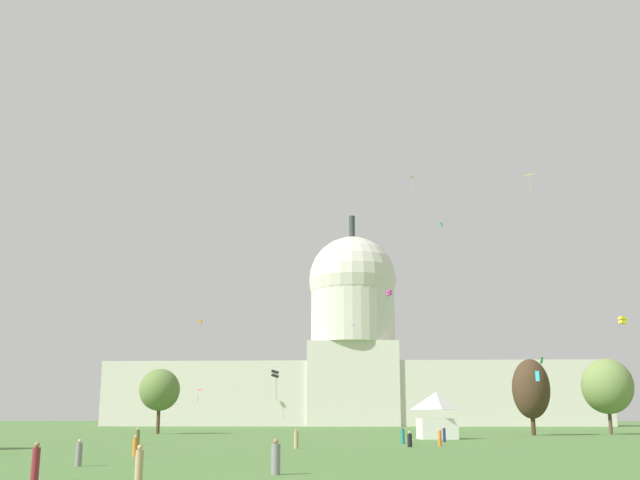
% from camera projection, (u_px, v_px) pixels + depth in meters
% --- Properties ---
extents(capitol_building, '(144.85, 26.40, 63.19)m').
position_uv_depth(capitol_building, '(353.00, 359.00, 227.16)').
color(capitol_building, beige).
rests_on(capitol_building, ground_plane).
extents(event_tent, '(5.42, 5.00, 5.95)m').
position_uv_depth(event_tent, '(437.00, 415.00, 99.70)').
color(event_tent, white).
rests_on(event_tent, ground_plane).
extents(tree_west_near, '(8.00, 7.68, 10.73)m').
position_uv_depth(tree_west_near, '(160.00, 390.00, 129.33)').
color(tree_west_near, '#4C3823').
rests_on(tree_west_near, ground_plane).
extents(tree_east_far, '(10.79, 10.59, 12.15)m').
position_uv_depth(tree_east_far, '(607.00, 386.00, 125.18)').
color(tree_east_far, brown).
rests_on(tree_east_far, ground_plane).
extents(tree_east_mid, '(8.26, 8.30, 11.66)m').
position_uv_depth(tree_east_mid, '(531.00, 389.00, 119.82)').
color(tree_east_mid, '#42301E').
rests_on(tree_east_mid, ground_plane).
extents(person_maroon_near_tent, '(0.51, 0.51, 1.79)m').
position_uv_depth(person_maroon_near_tent, '(36.00, 463.00, 35.31)').
color(person_maroon_near_tent, maroon).
rests_on(person_maroon_near_tent, ground_plane).
extents(person_black_back_center, '(0.58, 0.58, 1.51)m').
position_uv_depth(person_black_back_center, '(410.00, 440.00, 74.08)').
color(person_black_back_center, black).
rests_on(person_black_back_center, ground_plane).
extents(person_grey_front_left, '(0.50, 0.50, 1.80)m').
position_uv_depth(person_grey_front_left, '(276.00, 458.00, 39.58)').
color(person_grey_front_left, gray).
rests_on(person_grey_front_left, ground_plane).
extents(person_tan_near_tree_east, '(0.55, 0.55, 1.73)m').
position_uv_depth(person_tan_near_tree_east, '(296.00, 440.00, 70.61)').
color(person_tan_near_tree_east, tan).
rests_on(person_tan_near_tree_east, ground_plane).
extents(person_tan_lawn_far_right, '(0.39, 0.39, 1.65)m').
position_uv_depth(person_tan_lawn_far_right, '(139.00, 465.00, 35.22)').
color(person_tan_lawn_far_right, tan).
rests_on(person_tan_lawn_far_right, ground_plane).
extents(person_orange_near_tree_west, '(0.51, 0.51, 1.71)m').
position_uv_depth(person_orange_near_tree_west, '(440.00, 438.00, 76.41)').
color(person_orange_near_tree_west, orange).
rests_on(person_orange_near_tree_west, ground_plane).
extents(person_navy_mid_center, '(0.39, 0.39, 1.78)m').
position_uv_depth(person_navy_mid_center, '(444.00, 435.00, 88.29)').
color(person_navy_mid_center, navy).
rests_on(person_navy_mid_center, ground_plane).
extents(person_teal_front_center, '(0.49, 0.49, 1.75)m').
position_uv_depth(person_teal_front_center, '(403.00, 436.00, 82.67)').
color(person_teal_front_center, '#1E757A').
rests_on(person_teal_front_center, ground_plane).
extents(person_orange_edge_east, '(0.41, 0.41, 1.56)m').
position_uv_depth(person_orange_edge_east, '(135.00, 447.00, 56.98)').
color(person_orange_edge_east, orange).
rests_on(person_orange_edge_east, ground_plane).
extents(person_grey_mid_right, '(0.48, 0.48, 1.58)m').
position_uv_depth(person_grey_mid_right, '(79.00, 454.00, 46.05)').
color(person_grey_mid_right, gray).
rests_on(person_grey_mid_right, ground_plane).
extents(person_olive_edge_west, '(0.67, 0.67, 1.73)m').
position_uv_depth(person_olive_edge_west, '(137.00, 437.00, 80.04)').
color(person_olive_edge_west, olive).
rests_on(person_olive_edge_west, ground_plane).
extents(kite_orange_mid, '(0.83, 0.83, 3.85)m').
position_uv_depth(kite_orange_mid, '(201.00, 322.00, 208.51)').
color(kite_orange_mid, orange).
extents(kite_gold_high, '(1.75, 1.63, 3.10)m').
position_uv_depth(kite_gold_high, '(531.00, 177.00, 145.03)').
color(kite_gold_high, gold).
extents(kite_white_high, '(1.26, 1.22, 3.83)m').
position_uv_depth(kite_white_high, '(413.00, 180.00, 151.51)').
color(kite_white_high, white).
extents(kite_violet_mid, '(1.48, 1.53, 0.39)m').
position_uv_depth(kite_violet_mid, '(355.00, 327.00, 176.91)').
color(kite_violet_mid, purple).
extents(kite_turquoise_high, '(0.80, 0.67, 1.15)m').
position_uv_depth(kite_turquoise_high, '(441.00, 225.00, 186.01)').
color(kite_turquoise_high, teal).
extents(kite_yellow_low, '(1.09, 1.05, 1.05)m').
position_uv_depth(kite_yellow_low, '(623.00, 320.00, 105.33)').
color(kite_yellow_low, yellow).
extents(kite_cyan_low, '(0.52, 0.36, 1.43)m').
position_uv_depth(kite_cyan_low, '(537.00, 376.00, 108.24)').
color(kite_cyan_low, '#33BCDB').
extents(kite_magenta_mid, '(1.01, 1.00, 3.86)m').
position_uv_depth(kite_magenta_mid, '(389.00, 293.00, 129.51)').
color(kite_magenta_mid, '#D1339E').
extents(kite_black_low, '(1.18, 1.12, 4.44)m').
position_uv_depth(kite_black_low, '(275.00, 374.00, 117.86)').
color(kite_black_low, black).
extents(kite_red_low, '(1.82, 1.61, 2.37)m').
position_uv_depth(kite_red_low, '(197.00, 393.00, 174.69)').
color(kite_red_low, red).
extents(kite_green_low, '(0.72, 0.61, 1.13)m').
position_uv_depth(kite_green_low, '(542.00, 360.00, 128.05)').
color(kite_green_low, green).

